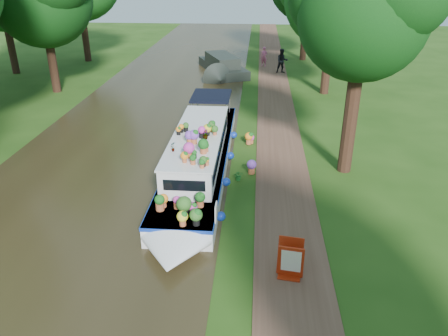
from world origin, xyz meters
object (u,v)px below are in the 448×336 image
(plant_boat, at_px, (198,157))
(sandwich_board, at_px, (290,261))
(second_boat, at_px, (222,66))
(pedestrian_dark, at_px, (282,61))
(pedestrian_pink, at_px, (264,57))

(plant_boat, xyz_separation_m, sandwich_board, (3.36, -6.09, -0.31))
(second_boat, relative_size, pedestrian_dark, 4.33)
(plant_boat, height_order, sandwich_board, plant_boat)
(plant_boat, xyz_separation_m, pedestrian_pink, (2.75, 20.95, -0.03))
(sandwich_board, relative_size, pedestrian_dark, 0.61)
(second_boat, relative_size, pedestrian_pink, 5.10)
(plant_boat, relative_size, pedestrian_pink, 8.58)
(second_boat, relative_size, sandwich_board, 7.15)
(second_boat, bearing_deg, pedestrian_pink, 18.37)
(plant_boat, bearing_deg, pedestrian_dark, 77.44)
(second_boat, xyz_separation_m, pedestrian_pink, (3.25, 2.83, 0.23))
(second_boat, bearing_deg, plant_boat, -111.11)
(sandwich_board, distance_m, pedestrian_pink, 27.05)
(second_boat, distance_m, sandwich_board, 24.51)
(pedestrian_pink, distance_m, pedestrian_dark, 2.71)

